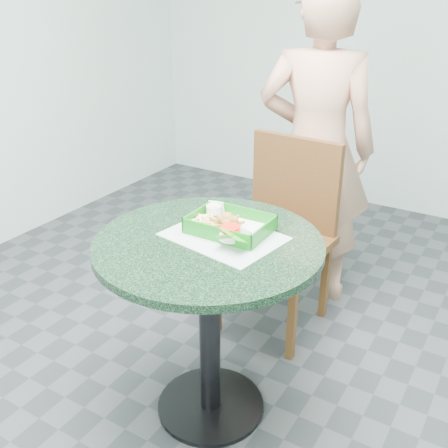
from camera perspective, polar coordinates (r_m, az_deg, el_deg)
The scene contains 11 objects.
floor at distance 2.30m, azimuth -1.44°, elevation -19.22°, with size 4.00×5.00×0.02m, color #303335.
wall_back at distance 3.99m, azimuth 19.54°, elevation 20.79°, with size 4.00×0.04×2.80m, color silver.
cafe_table at distance 1.94m, azimuth -1.63°, elevation -6.82°, with size 0.82×0.82×0.75m.
dining_chair at distance 2.56m, azimuth 6.47°, elevation 0.20°, with size 0.47×0.47×0.93m.
diner_person at distance 2.70m, azimuth 10.07°, elevation 9.57°, with size 0.66×0.43×1.80m, color tan.
placemat at distance 1.88m, azimuth -0.01°, elevation -1.90°, with size 0.40×0.30×0.00m, color #A9BCB7.
food_basket at distance 1.91m, azimuth 0.66°, elevation -0.90°, with size 0.28×0.21×0.06m.
crab_sandwich at distance 1.87m, azimuth 0.30°, elevation -0.35°, with size 0.11×0.11×0.07m.
fries_pile at distance 1.93m, azimuth -2.02°, elevation -0.05°, with size 0.10×0.11×0.04m, color #FEDE94, non-canonical shape.
sauce_ramekin at distance 1.98m, azimuth -1.11°, elevation 1.14°, with size 0.06×0.06×0.03m.
garnish_cup at distance 1.81m, azimuth 0.76°, elevation -1.64°, with size 0.12×0.12×0.05m.
Camera 1 is at (0.90, -1.38, 1.60)m, focal length 42.00 mm.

